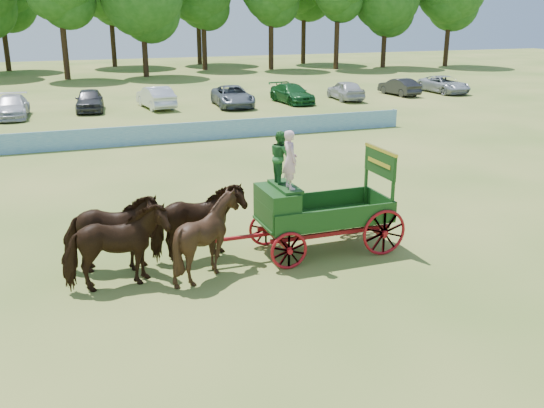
{
  "coord_description": "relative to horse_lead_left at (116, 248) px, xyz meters",
  "views": [
    {
      "loc": [
        -8.2,
        -14.42,
        6.9
      ],
      "look_at": [
        -2.15,
        1.97,
        1.3
      ],
      "focal_mm": 40.0,
      "sensor_mm": 36.0,
      "label": 1
    }
  ],
  "objects": [
    {
      "name": "horse_wheel_left",
      "position": [
        2.4,
        0.0,
        0.0
      ],
      "size": [
        2.26,
        2.07,
        2.25
      ],
      "primitive_type": "imported",
      "rotation": [
        0.0,
        0.0,
        1.44
      ],
      "color": "black",
      "rests_on": "ground"
    },
    {
      "name": "horse_lead_left",
      "position": [
        0.0,
        0.0,
        0.0
      ],
      "size": [
        2.74,
        1.41,
        2.25
      ],
      "primitive_type": "imported",
      "rotation": [
        0.0,
        0.0,
        1.65
      ],
      "color": "black",
      "rests_on": "ground"
    },
    {
      "name": "farm_dray",
      "position": [
        5.36,
        0.57,
        0.51
      ],
      "size": [
        5.99,
        2.0,
        3.8
      ],
      "color": "#9E0F13",
      "rests_on": "ground"
    },
    {
      "name": "horse_wheel_right",
      "position": [
        2.4,
        1.1,
        0.0
      ],
      "size": [
        2.73,
        1.37,
        2.25
      ],
      "primitive_type": "imported",
      "rotation": [
        0.0,
        0.0,
        1.63
      ],
      "color": "black",
      "rests_on": "ground"
    },
    {
      "name": "parked_cars",
      "position": [
        7.59,
        29.68,
        -0.38
      ],
      "size": [
        52.73,
        6.67,
        1.61
      ],
      "color": "silver",
      "rests_on": "ground"
    },
    {
      "name": "ground",
      "position": [
        6.97,
        -0.42,
        -1.12
      ],
      "size": [
        160.0,
        160.0,
        0.0
      ],
      "primitive_type": "plane",
      "color": "#9F9348",
      "rests_on": "ground"
    },
    {
      "name": "horse_lead_right",
      "position": [
        0.0,
        1.1,
        0.0
      ],
      "size": [
        2.84,
        1.7,
        2.25
      ],
      "primitive_type": "imported",
      "rotation": [
        0.0,
        0.0,
        1.38
      ],
      "color": "black",
      "rests_on": "ground"
    },
    {
      "name": "sponsor_banner",
      "position": [
        5.97,
        17.58,
        -0.6
      ],
      "size": [
        26.0,
        0.08,
        1.05
      ],
      "primitive_type": "cube",
      "color": "#1E68A5",
      "rests_on": "ground"
    }
  ]
}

